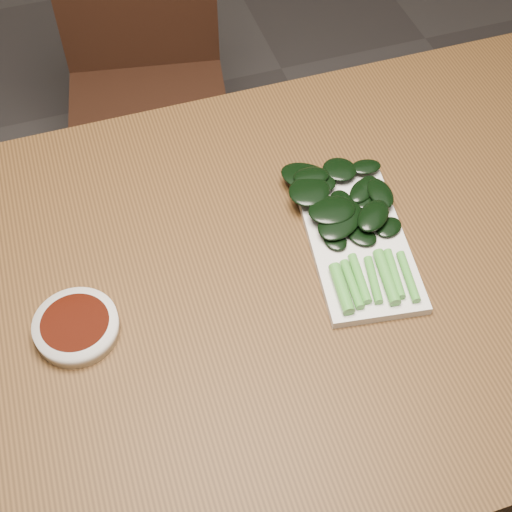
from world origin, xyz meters
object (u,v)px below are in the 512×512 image
table (239,310)px  gai_lan (347,214)px  sauce_bowl (76,327)px  chair_far (145,77)px  serving_plate (356,239)px

table → gai_lan: 0.22m
sauce_bowl → chair_far: bearing=73.4°
sauce_bowl → gai_lan: gai_lan is taller
table → serving_plate: size_ratio=4.64×
serving_plate → gai_lan: size_ratio=0.97×
chair_far → gai_lan: bearing=-67.4°
chair_far → sauce_bowl: size_ratio=7.79×
table → chair_far: (0.02, 0.82, -0.19)m
chair_far → gai_lan: 0.84m
sauce_bowl → gai_lan: (0.42, 0.06, 0.01)m
chair_far → serving_plate: (0.17, -0.80, 0.27)m
sauce_bowl → serving_plate: (0.42, 0.03, -0.01)m
table → serving_plate: 0.21m
table → sauce_bowl: 0.25m
sauce_bowl → serving_plate: bearing=3.7°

